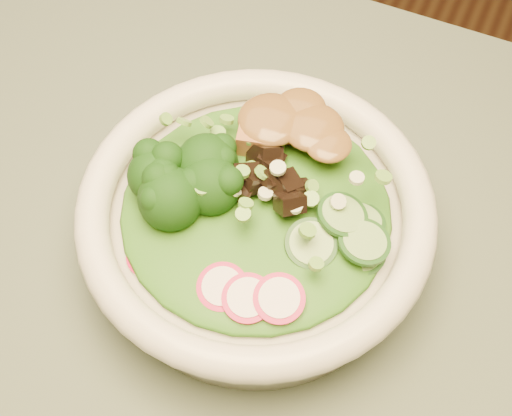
% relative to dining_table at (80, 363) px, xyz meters
% --- Properties ---
extents(dining_table, '(1.20, 0.80, 0.75)m').
position_rel_dining_table_xyz_m(dining_table, '(0.00, 0.00, 0.00)').
color(dining_table, black).
rests_on(dining_table, ground).
extents(salad_bowl, '(0.25, 0.25, 0.07)m').
position_rel_dining_table_xyz_m(salad_bowl, '(0.12, 0.11, 0.15)').
color(salad_bowl, white).
rests_on(salad_bowl, dining_table).
extents(lettuce_bed, '(0.19, 0.19, 0.02)m').
position_rel_dining_table_xyz_m(lettuce_bed, '(0.12, 0.11, 0.17)').
color(lettuce_bed, '#2D5F14').
rests_on(lettuce_bed, salad_bowl).
extents(broccoli_florets, '(0.08, 0.07, 0.04)m').
position_rel_dining_table_xyz_m(broccoli_florets, '(0.06, 0.10, 0.19)').
color(broccoli_florets, black).
rests_on(broccoli_florets, salad_bowl).
extents(radish_slices, '(0.11, 0.05, 0.02)m').
position_rel_dining_table_xyz_m(radish_slices, '(0.12, 0.05, 0.17)').
color(radish_slices, '#B90E3F').
rests_on(radish_slices, salad_bowl).
extents(cucumber_slices, '(0.07, 0.07, 0.03)m').
position_rel_dining_table_xyz_m(cucumber_slices, '(0.18, 0.11, 0.18)').
color(cucumber_slices, '#99C56D').
rests_on(cucumber_slices, salad_bowl).
extents(mushroom_heap, '(0.07, 0.07, 0.04)m').
position_rel_dining_table_xyz_m(mushroom_heap, '(0.12, 0.12, 0.18)').
color(mushroom_heap, black).
rests_on(mushroom_heap, salad_bowl).
extents(tofu_cubes, '(0.09, 0.06, 0.03)m').
position_rel_dining_table_xyz_m(tofu_cubes, '(0.12, 0.17, 0.18)').
color(tofu_cubes, '#9D6234').
rests_on(tofu_cubes, salad_bowl).
extents(peanut_sauce, '(0.07, 0.05, 0.01)m').
position_rel_dining_table_xyz_m(peanut_sauce, '(0.12, 0.17, 0.19)').
color(peanut_sauce, brown).
rests_on(peanut_sauce, tofu_cubes).
extents(scallion_garnish, '(0.18, 0.18, 0.02)m').
position_rel_dining_table_xyz_m(scallion_garnish, '(0.12, 0.11, 0.19)').
color(scallion_garnish, '#66A53A').
rests_on(scallion_garnish, salad_bowl).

